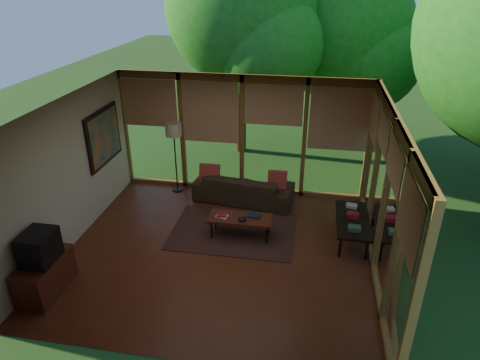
% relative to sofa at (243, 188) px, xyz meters
% --- Properties ---
extents(floor, '(5.50, 5.50, 0.00)m').
position_rel_sofa_xyz_m(floor, '(-0.12, -2.00, -0.31)').
color(floor, brown).
rests_on(floor, ground).
extents(ceiling, '(5.50, 5.50, 0.00)m').
position_rel_sofa_xyz_m(ceiling, '(-0.12, -2.00, 2.39)').
color(ceiling, white).
rests_on(ceiling, ground).
extents(wall_left, '(0.04, 5.00, 2.70)m').
position_rel_sofa_xyz_m(wall_left, '(-2.87, -2.00, 1.04)').
color(wall_left, beige).
rests_on(wall_left, ground).
extents(wall_front, '(5.50, 0.04, 2.70)m').
position_rel_sofa_xyz_m(wall_front, '(-0.12, -4.50, 1.04)').
color(wall_front, beige).
rests_on(wall_front, ground).
extents(window_wall_back, '(5.50, 0.12, 2.70)m').
position_rel_sofa_xyz_m(window_wall_back, '(-0.12, 0.50, 1.04)').
color(window_wall_back, olive).
rests_on(window_wall_back, ground).
extents(window_wall_right, '(0.12, 5.00, 2.70)m').
position_rel_sofa_xyz_m(window_wall_right, '(2.63, -2.00, 1.04)').
color(window_wall_right, olive).
rests_on(window_wall_right, ground).
extents(tree_nw, '(3.83, 3.83, 5.71)m').
position_rel_sofa_xyz_m(tree_nw, '(-0.57, 3.01, 3.47)').
color(tree_nw, '#362013').
rests_on(tree_nw, ground).
extents(tree_ne, '(3.79, 3.79, 5.05)m').
position_rel_sofa_xyz_m(tree_ne, '(2.05, 4.34, 2.83)').
color(tree_ne, '#362013').
rests_on(tree_ne, ground).
extents(rug, '(2.41, 1.70, 0.01)m').
position_rel_sofa_xyz_m(rug, '(0.02, -1.29, -0.31)').
color(rug, brown).
rests_on(rug, floor).
extents(sofa, '(2.25, 1.12, 0.63)m').
position_rel_sofa_xyz_m(sofa, '(0.00, 0.00, 0.00)').
color(sofa, '#34281A').
rests_on(sofa, floor).
extents(pillow_left, '(0.44, 0.24, 0.46)m').
position_rel_sofa_xyz_m(pillow_left, '(-0.75, -0.05, 0.29)').
color(pillow_left, maroon).
rests_on(pillow_left, sofa).
extents(pillow_right, '(0.40, 0.22, 0.42)m').
position_rel_sofa_xyz_m(pillow_right, '(0.75, -0.05, 0.27)').
color(pillow_right, maroon).
rests_on(pillow_right, sofa).
extents(ct_book_lower, '(0.25, 0.21, 0.03)m').
position_rel_sofa_xyz_m(ct_book_lower, '(-0.17, -1.49, 0.13)').
color(ct_book_lower, beige).
rests_on(ct_book_lower, coffee_table).
extents(ct_book_upper, '(0.20, 0.16, 0.03)m').
position_rel_sofa_xyz_m(ct_book_upper, '(-0.17, -1.49, 0.16)').
color(ct_book_upper, maroon).
rests_on(ct_book_upper, coffee_table).
extents(ct_book_side, '(0.25, 0.20, 0.03)m').
position_rel_sofa_xyz_m(ct_book_side, '(0.43, -1.36, 0.13)').
color(ct_book_side, black).
rests_on(ct_book_side, coffee_table).
extents(ct_bowl, '(0.16, 0.16, 0.07)m').
position_rel_sofa_xyz_m(ct_bowl, '(0.23, -1.54, 0.15)').
color(ct_bowl, black).
rests_on(ct_bowl, coffee_table).
extents(media_cabinet, '(0.50, 1.00, 0.60)m').
position_rel_sofa_xyz_m(media_cabinet, '(-2.59, -3.53, -0.01)').
color(media_cabinet, '#552317').
rests_on(media_cabinet, floor).
extents(television, '(0.45, 0.55, 0.50)m').
position_rel_sofa_xyz_m(television, '(-2.57, -3.53, 0.54)').
color(television, black).
rests_on(television, media_cabinet).
extents(console_book_a, '(0.23, 0.17, 0.08)m').
position_rel_sofa_xyz_m(console_book_a, '(2.28, -1.58, 0.18)').
color(console_book_a, '#37604B').
rests_on(console_book_a, side_console).
extents(console_book_b, '(0.22, 0.17, 0.10)m').
position_rel_sofa_xyz_m(console_book_b, '(2.28, -1.13, 0.19)').
color(console_book_b, maroon).
rests_on(console_book_b, side_console).
extents(console_book_c, '(0.23, 0.19, 0.06)m').
position_rel_sofa_xyz_m(console_book_c, '(2.28, -0.73, 0.17)').
color(console_book_c, beige).
rests_on(console_book_c, side_console).
extents(floor_lamp, '(0.36, 0.36, 1.65)m').
position_rel_sofa_xyz_m(floor_lamp, '(-1.61, 0.23, 1.09)').
color(floor_lamp, black).
rests_on(floor_lamp, floor).
extents(coffee_table, '(1.20, 0.50, 0.43)m').
position_rel_sofa_xyz_m(coffee_table, '(0.18, -1.44, 0.08)').
color(coffee_table, '#552317').
rests_on(coffee_table, floor).
extents(side_console, '(0.60, 1.40, 0.46)m').
position_rel_sofa_xyz_m(side_console, '(2.28, -1.18, 0.10)').
color(side_console, black).
rests_on(side_console, floor).
extents(wall_painting, '(0.06, 1.35, 1.15)m').
position_rel_sofa_xyz_m(wall_painting, '(-2.83, -0.60, 1.24)').
color(wall_painting, black).
rests_on(wall_painting, wall_left).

